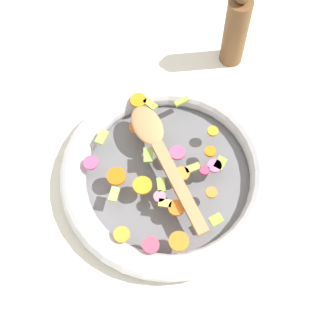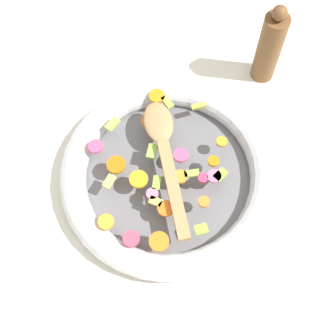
% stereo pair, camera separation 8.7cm
% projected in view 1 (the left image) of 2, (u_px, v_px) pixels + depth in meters
% --- Properties ---
extents(ground_plane, '(4.00, 4.00, 0.00)m').
position_uv_depth(ground_plane, '(168.00, 179.00, 0.92)').
color(ground_plane, silver).
extents(skillet, '(0.41, 0.41, 0.05)m').
position_uv_depth(skillet, '(168.00, 174.00, 0.90)').
color(skillet, slate).
rests_on(skillet, ground_plane).
extents(chopped_vegetables, '(0.27, 0.34, 0.01)m').
position_uv_depth(chopped_vegetables, '(159.00, 173.00, 0.86)').
color(chopped_vegetables, orange).
rests_on(chopped_vegetables, skillet).
extents(wooden_spoon, '(0.11, 0.28, 0.01)m').
position_uv_depth(wooden_spoon, '(161.00, 152.00, 0.87)').
color(wooden_spoon, '#A87F51').
rests_on(wooden_spoon, chopped_vegetables).
extents(pepper_mill, '(0.05, 0.05, 0.20)m').
position_uv_depth(pepper_mill, '(236.00, 30.00, 0.95)').
color(pepper_mill, brown).
rests_on(pepper_mill, ground_plane).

